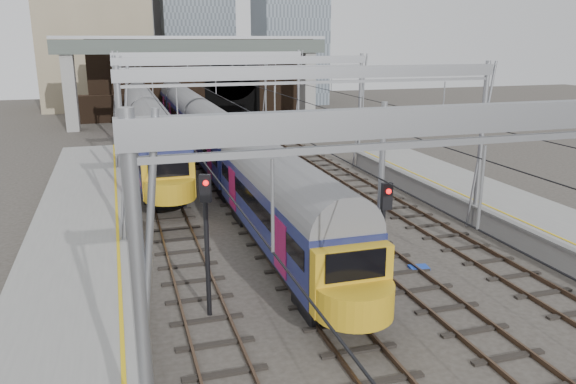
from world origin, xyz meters
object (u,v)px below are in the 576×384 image
object	(u,v)px
train_main	(201,126)
signal_near_left	(206,228)
train_second	(148,126)
signal_near_centre	(383,234)

from	to	relation	value
train_main	signal_near_left	bearing A→B (deg)	-98.19
train_second	signal_near_left	xyz separation A→B (m)	(0.16, -27.09, 0.62)
train_second	signal_near_left	distance (m)	27.09
train_second	train_main	bearing A→B (deg)	-5.75
train_main	train_second	world-z (taller)	train_second
train_main	signal_near_centre	distance (m)	28.61
train_main	train_second	size ratio (longest dim) A/B	1.86
train_main	train_second	bearing A→B (deg)	174.25
signal_near_left	signal_near_centre	world-z (taller)	signal_near_left
train_second	signal_near_centre	xyz separation A→B (m)	(5.48, -28.97, 0.50)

